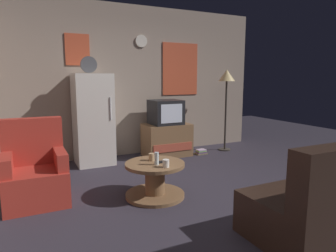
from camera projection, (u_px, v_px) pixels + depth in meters
ground_plane at (199, 198)px, 3.62m from camera, size 12.00×12.00×0.00m
wall_with_art at (131, 81)px, 5.59m from camera, size 5.20×0.12×2.73m
fridge at (93, 119)px, 5.01m from camera, size 0.60×0.62×1.77m
tv_stand at (167, 140)px, 5.57m from camera, size 0.84×0.53×0.60m
crt_tv at (166, 112)px, 5.48m from camera, size 0.54×0.51×0.44m
standing_lamp at (227, 82)px, 5.84m from camera, size 0.32×0.32×1.59m
coffee_table at (155, 180)px, 3.65m from camera, size 0.72×0.72×0.42m
wine_glass at (157, 159)px, 3.52m from camera, size 0.05×0.05×0.15m
mug_ceramic_white at (166, 163)px, 3.43m from camera, size 0.08×0.08×0.09m
mug_ceramic_tan at (152, 157)px, 3.71m from camera, size 0.08×0.08×0.09m
remote_control at (162, 162)px, 3.62m from camera, size 0.15×0.05×0.02m
armchair at (35, 173)px, 3.50m from camera, size 0.68×0.68×0.96m
book_stack at (201, 152)px, 5.71m from camera, size 0.21×0.14×0.09m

